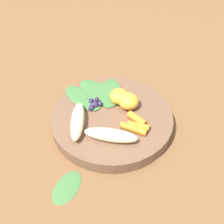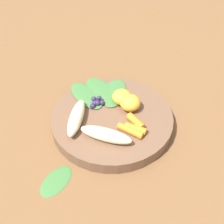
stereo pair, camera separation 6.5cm
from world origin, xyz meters
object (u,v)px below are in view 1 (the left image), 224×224
bowl (112,120)px  banana_peeled_left (111,135)px  orange_segment_near (119,96)px  kale_leaf_stray (67,187)px  banana_peeled_right (77,120)px

bowl → banana_peeled_left: banana_peeled_left is taller
orange_segment_near → kale_leaf_stray: orange_segment_near is taller
bowl → banana_peeled_left: (0.03, 0.07, 0.03)m
bowl → banana_peeled_right: banana_peeled_right is taller
bowl → kale_leaf_stray: size_ratio=3.49×
bowl → orange_segment_near: orange_segment_near is taller
banana_peeled_right → orange_segment_near: (-0.12, -0.03, 0.00)m
orange_segment_near → kale_leaf_stray: (0.18, 0.16, -0.04)m
banana_peeled_left → kale_leaf_stray: banana_peeled_left is taller
bowl → kale_leaf_stray: bearing=39.1°
orange_segment_near → kale_leaf_stray: 0.25m
bowl → banana_peeled_left: size_ratio=2.48×
banana_peeled_left → banana_peeled_right: 0.09m
kale_leaf_stray → bowl: bearing=176.5°
bowl → kale_leaf_stray: 0.19m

